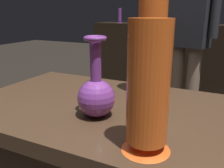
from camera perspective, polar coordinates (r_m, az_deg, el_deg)
The scene contains 7 objects.
back_display_shelf at distance 3.02m, azimuth 19.71°, elevation 3.50°, with size 2.60×0.40×0.99m.
vase_centerpiece at distance 0.78m, azimuth -3.72°, elevation -2.19°, with size 0.12×0.12×0.26m.
vase_tall_behind at distance 0.98m, azimuth 9.25°, elevation 9.54°, with size 0.13×0.13×0.43m.
vase_left_accent at distance 0.57m, azimuth 8.41°, elevation -1.71°, with size 0.12×0.12×0.32m.
shelf_vase_left at distance 3.09m, azimuth 10.99°, elevation 15.82°, with size 0.08×0.08×0.23m.
shelf_vase_far_left at distance 3.27m, azimuth 1.80°, elevation 15.64°, with size 0.06×0.06×0.18m.
visitor_center_back at distance 2.15m, azimuth 17.61°, elevation 12.80°, with size 0.45×0.26×1.71m.
Camera 1 is at (0.31, -0.74, 1.13)m, focal length 39.18 mm.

